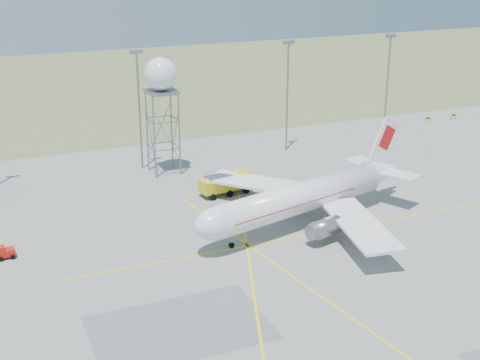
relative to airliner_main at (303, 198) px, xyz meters
name	(u,v)px	position (x,y,z in m)	size (l,w,h in m)	color
grass_strip	(107,84)	(-4.15, 106.41, -3.95)	(400.00, 120.00, 0.03)	#596F3D
mast_b	(139,100)	(-14.15, 32.41, 8.11)	(2.20, 0.50, 20.50)	slate
mast_c	(288,87)	(13.85, 32.41, 8.11)	(2.20, 0.50, 20.50)	slate
mast_d	(388,78)	(35.85, 32.41, 8.11)	(2.20, 0.50, 20.50)	slate
taxi_sign_near	(428,118)	(51.45, 38.40, -3.07)	(1.60, 0.17, 1.20)	black
taxi_sign_far	(453,115)	(58.45, 38.40, -3.07)	(1.60, 0.17, 1.20)	black
airliner_main	(303,198)	(0.00, 0.00, 0.00)	(37.58, 35.75, 12.93)	white
radar_tower	(162,109)	(-11.21, 28.86, 7.07)	(5.43, 5.43, 19.67)	slate
fire_truck	(227,184)	(-5.28, 15.22, -2.37)	(8.59, 4.21, 3.32)	gold
baggage_tug	(6,253)	(-39.15, 5.16, -3.32)	(2.23, 1.81, 1.69)	#B7180D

